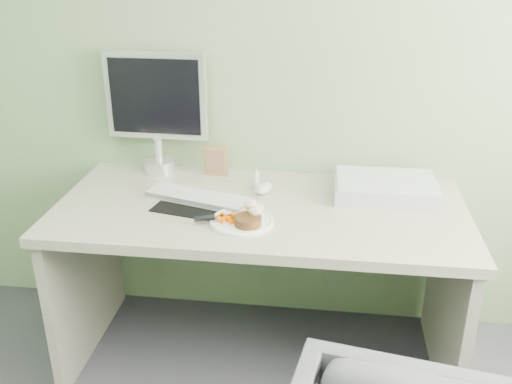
# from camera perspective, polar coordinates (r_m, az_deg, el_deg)

# --- Properties ---
(wall_back) EXTENTS (3.50, 0.00, 3.50)m
(wall_back) POSITION_cam_1_polar(r_m,az_deg,el_deg) (2.41, 1.60, 15.98)
(wall_back) COLOR gray
(wall_back) RESTS_ON floor
(desk) EXTENTS (1.60, 0.75, 0.73)m
(desk) POSITION_cam_1_polar(r_m,az_deg,el_deg) (2.31, 0.41, -5.50)
(desk) COLOR beige
(desk) RESTS_ON floor
(plate) EXTENTS (0.23, 0.23, 0.01)m
(plate) POSITION_cam_1_polar(r_m,az_deg,el_deg) (2.09, -1.43, -3.00)
(plate) COLOR white
(plate) RESTS_ON desk
(steak) EXTENTS (0.11, 0.11, 0.03)m
(steak) POSITION_cam_1_polar(r_m,az_deg,el_deg) (2.05, -0.81, -2.90)
(steak) COLOR black
(steak) RESTS_ON plate
(potato_pile) EXTENTS (0.11, 0.10, 0.05)m
(potato_pile) POSITION_cam_1_polar(r_m,az_deg,el_deg) (2.11, -0.48, -1.71)
(potato_pile) COLOR tan
(potato_pile) RESTS_ON plate
(carrot_heap) EXTENTS (0.07, 0.07, 0.04)m
(carrot_heap) POSITION_cam_1_polar(r_m,az_deg,el_deg) (2.07, -3.04, -2.44)
(carrot_heap) COLOR #FF6D05
(carrot_heap) RESTS_ON plate
(steak_knife) EXTENTS (0.19, 0.09, 0.01)m
(steak_knife) POSITION_cam_1_polar(r_m,az_deg,el_deg) (2.08, -4.29, -2.55)
(steak_knife) COLOR silver
(steak_knife) RESTS_ON plate
(mousepad) EXTENTS (0.31, 0.29, 0.00)m
(mousepad) POSITION_cam_1_polar(r_m,az_deg,el_deg) (2.25, -6.24, -1.16)
(mousepad) COLOR black
(mousepad) RESTS_ON desk
(keyboard) EXTENTS (0.43, 0.23, 0.02)m
(keyboard) POSITION_cam_1_polar(r_m,az_deg,el_deg) (2.28, -5.85, -0.48)
(keyboard) COLOR white
(keyboard) RESTS_ON desk
(computer_mouse) EXTENTS (0.08, 0.12, 0.04)m
(computer_mouse) POSITION_cam_1_polar(r_m,az_deg,el_deg) (2.34, 0.77, 0.40)
(computer_mouse) COLOR white
(computer_mouse) RESTS_ON desk
(photo_frame) EXTENTS (0.11, 0.02, 0.14)m
(photo_frame) POSITION_cam_1_polar(r_m,az_deg,el_deg) (2.50, -4.09, 3.13)
(photo_frame) COLOR olive
(photo_frame) RESTS_ON desk
(eyedrop_bottle) EXTENTS (0.03, 0.03, 0.08)m
(eyedrop_bottle) POSITION_cam_1_polar(r_m,az_deg,el_deg) (2.40, 0.03, 1.49)
(eyedrop_bottle) COLOR white
(eyedrop_bottle) RESTS_ON desk
(scanner) EXTENTS (0.42, 0.28, 0.06)m
(scanner) POSITION_cam_1_polar(r_m,az_deg,el_deg) (2.36, 12.81, 0.34)
(scanner) COLOR #AFB1B6
(scanner) RESTS_ON desk
(monitor) EXTENTS (0.44, 0.14, 0.53)m
(monitor) POSITION_cam_1_polar(r_m,az_deg,el_deg) (2.51, -9.93, 8.46)
(monitor) COLOR silver
(monitor) RESTS_ON desk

